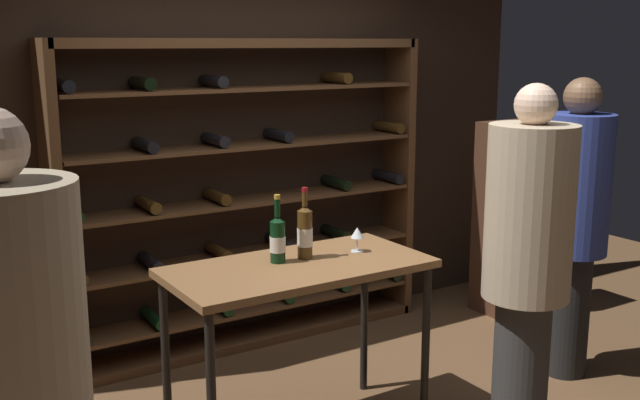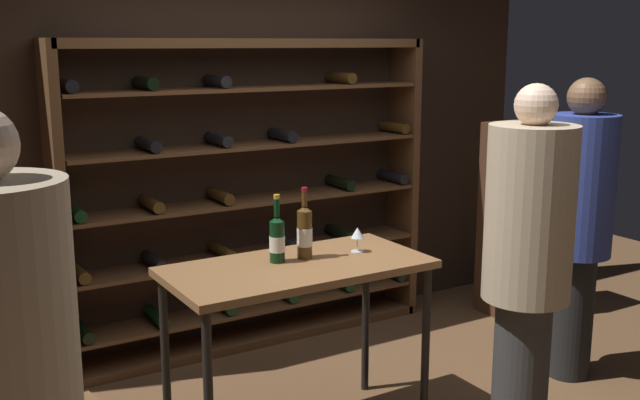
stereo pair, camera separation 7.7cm
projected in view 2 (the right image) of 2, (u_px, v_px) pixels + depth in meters
back_wall at (235, 130)px, 5.18m from camera, size 4.95×0.10×2.92m
wine_rack at (251, 198)px, 5.09m from camera, size 2.61×0.32×2.08m
tasting_table at (298, 283)px, 3.84m from camera, size 1.34×0.66×0.95m
person_guest_plum_blouse at (578, 216)px, 4.55m from camera, size 0.41×0.41×1.85m
person_guest_blue_shirt at (1, 391)px, 2.25m from camera, size 0.47×0.47×1.88m
person_guest_khaki at (527, 254)px, 3.72m from camera, size 0.43×0.43×1.86m
display_cabinet at (515, 219)px, 5.74m from camera, size 0.44×0.36×1.47m
wine_bottle_red_label at (305, 232)px, 3.89m from camera, size 0.08×0.08×0.37m
wine_bottle_black_capsule at (277, 239)px, 3.82m from camera, size 0.08×0.08×0.35m
wine_glass_stemmed_center at (357, 234)px, 4.01m from camera, size 0.07×0.07×0.13m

